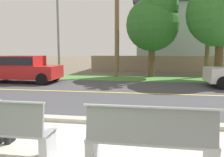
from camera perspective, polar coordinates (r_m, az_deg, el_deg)
ground_plane at (r=11.15m, az=2.68°, el=-2.29°), size 140.00×140.00×0.00m
curb_edge at (r=5.70m, az=-3.92°, el=-10.70°), size 44.00×0.30×0.11m
street_asphalt at (r=9.69m, az=1.67°, el=-3.66°), size 52.00×8.00×0.01m
road_centre_line at (r=9.69m, az=1.67°, el=-3.64°), size 48.00×0.14×0.01m
far_verge_grass at (r=14.90m, az=4.35°, el=0.04°), size 48.00×2.80×0.02m
bench_right at (r=3.53m, az=9.54°, el=-15.06°), size 1.96×0.48×1.01m
car_red_near at (r=13.87m, az=-21.92°, el=2.57°), size 4.30×1.86×1.54m
streetlamp at (r=15.91m, az=-13.42°, el=15.94°), size 0.24×2.10×7.64m
shade_tree_far_left at (r=15.98m, az=10.71°, el=14.32°), size 3.62×3.62×5.97m
shade_tree_left at (r=15.38m, az=26.75°, el=15.96°), size 4.10×4.10×6.76m
garden_wall at (r=20.33m, az=12.90°, el=3.67°), size 13.00×0.36×1.40m
house_across_street at (r=23.81m, az=18.58°, el=10.36°), size 10.38×6.91×6.65m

